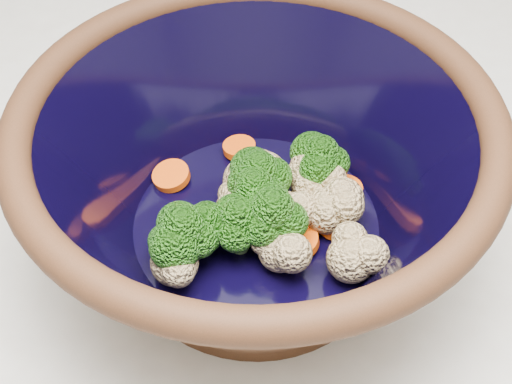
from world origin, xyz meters
TOP-DOWN VIEW (x-y plane):
  - mixing_bowl at (-0.06, -0.03)m, footprint 0.33×0.33m
  - vegetable_pile at (-0.06, -0.04)m, footprint 0.15×0.14m

SIDE VIEW (x-z plane):
  - vegetable_pile at x=-0.06m, z-range 0.93..0.98m
  - mixing_bowl at x=-0.06m, z-range 0.91..1.04m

